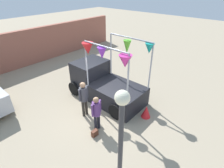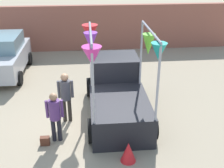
{
  "view_description": "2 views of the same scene",
  "coord_description": "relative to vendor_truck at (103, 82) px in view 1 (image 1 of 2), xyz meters",
  "views": [
    {
      "loc": [
        -4.64,
        -4.96,
        5.5
      ],
      "look_at": [
        0.59,
        -0.37,
        1.44
      ],
      "focal_mm": 28.0,
      "sensor_mm": 36.0,
      "label": 1
    },
    {
      "loc": [
        0.17,
        -8.11,
        5.36
      ],
      "look_at": [
        0.93,
        0.13,
        1.42
      ],
      "focal_mm": 45.0,
      "sensor_mm": 36.0,
      "label": 2
    }
  ],
  "objects": [
    {
      "name": "person_customer",
      "position": [
        -2.01,
        -1.58,
        0.12
      ],
      "size": [
        0.53,
        0.34,
        1.65
      ],
      "color": "black",
      "rests_on": "ground"
    },
    {
      "name": "handbag",
      "position": [
        -2.36,
        -1.78,
        -0.73
      ],
      "size": [
        0.28,
        0.16,
        0.28
      ],
      "primitive_type": "cube",
      "color": "#592D1E",
      "rests_on": "ground"
    },
    {
      "name": "person_vendor",
      "position": [
        -1.74,
        -0.49,
        0.22
      ],
      "size": [
        0.53,
        0.34,
        1.79
      ],
      "color": "#2D2823",
      "rests_on": "ground"
    },
    {
      "name": "ground_plane",
      "position": [
        -1.14,
        -0.77,
        -0.87
      ],
      "size": [
        60.0,
        60.0,
        0.0
      ],
      "primitive_type": "plane",
      "color": "gray"
    },
    {
      "name": "brick_boundary_wall",
      "position": [
        -1.14,
        7.3,
        0.43
      ],
      "size": [
        18.0,
        0.36,
        2.6
      ],
      "primitive_type": "cube",
      "color": "#9E5947",
      "rests_on": "ground"
    },
    {
      "name": "vendor_truck",
      "position": [
        0.0,
        0.0,
        0.0
      ],
      "size": [
        2.35,
        4.15,
        3.3
      ],
      "color": "black",
      "rests_on": "ground"
    },
    {
      "name": "folded_kite_bundle_crimson",
      "position": [
        0.06,
        -2.72,
        -0.57
      ],
      "size": [
        0.61,
        0.61,
        0.6
      ],
      "primitive_type": "cone",
      "rotation": [
        0.0,
        0.0,
        0.57
      ],
      "color": "red",
      "rests_on": "ground"
    },
    {
      "name": "street_lamp",
      "position": [
        -3.54,
        -4.03,
        1.57
      ],
      "size": [
        0.32,
        0.32,
        3.71
      ],
      "color": "#333338",
      "rests_on": "ground"
    }
  ]
}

